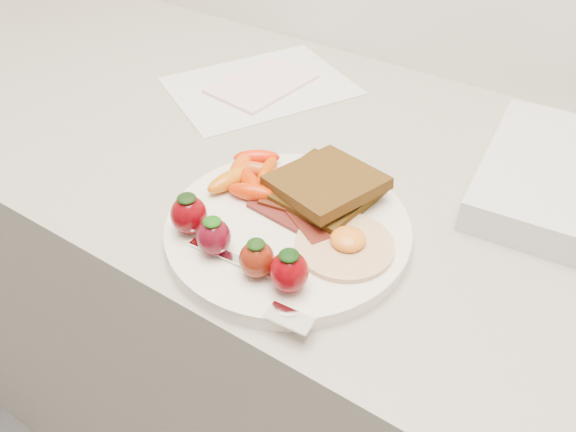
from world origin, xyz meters
The scene contains 11 objects.
counter centered at (0.00, 1.70, 0.45)m, with size 2.00×0.60×0.90m, color gray.
plate centered at (-0.02, 1.54, 0.91)m, with size 0.27×0.27×0.02m, color white.
toast_lower centered at (-0.01, 1.61, 0.93)m, with size 0.11×0.11×0.01m, color black.
toast_upper centered at (-0.01, 1.60, 0.94)m, with size 0.11×0.11×0.01m, color #321B08.
fried_egg centered at (0.05, 1.54, 0.92)m, with size 0.14×0.14×0.02m.
bacon_strips centered at (-0.02, 1.56, 0.92)m, with size 0.11×0.07×0.01m.
baby_carrots centered at (-0.10, 1.58, 0.93)m, with size 0.10×0.11×0.02m.
strawberries centered at (-0.03, 1.47, 0.94)m, with size 0.17×0.05×0.05m.
fork centered at (0.01, 1.45, 0.92)m, with size 0.17×0.05×0.00m.
paper_sheet centered at (-0.25, 1.81, 0.90)m, with size 0.20×0.27×0.00m, color silver.
notepad centered at (-0.25, 1.81, 0.91)m, with size 0.11×0.16×0.01m, color #FFCED8.
Camera 1 is at (0.24, 1.16, 1.32)m, focal length 35.00 mm.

